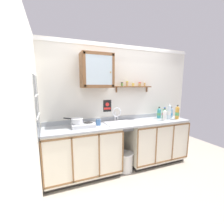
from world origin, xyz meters
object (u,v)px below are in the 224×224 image
Objects in this scene: bottle_water_blue_2 at (171,113)px; wall_cabinet at (97,71)px; bottle_detergent_teal_4 at (159,113)px; warning_sign at (107,106)px; bottle_opaque_white_1 at (165,115)px; mug at (98,122)px; sink at (119,124)px; hot_plate_stove at (83,125)px; bottle_soda_green_0 at (164,113)px; saucepan at (77,121)px; trash_bin at (125,161)px; bottle_juice_amber_5 at (177,113)px; bottle_water_clear_3 at (169,112)px.

wall_cabinet reaches higher than bottle_water_blue_2.
bottle_detergent_teal_4 is 1.17m from warning_sign.
bottle_opaque_white_1 reaches higher than mug.
bottle_detergent_teal_4 is (0.99, 0.07, 0.13)m from sink.
hot_plate_stove is 1.83m from bottle_soda_green_0.
saucepan is 2.39× the size of mug.
sink reaches higher than bottle_water_blue_2.
warning_sign reaches higher than sink.
trash_bin is (0.49, -0.13, -0.79)m from mug.
hot_plate_stove is 0.29m from mug.
bottle_water_blue_2 is (0.16, -0.03, 0.00)m from bottle_soda_green_0.
bottle_detergent_teal_4 is (-0.29, 0.05, 0.00)m from bottle_water_blue_2.
wall_cabinet is at bearing 178.54° from bottle_soda_green_0.
bottle_juice_amber_5 is at bearing -8.21° from wall_cabinet.
trash_bin is at bearing 179.51° from bottle_juice_amber_5.
sink is at bearing -175.88° from bottle_detergent_teal_4.
warning_sign is at bearing 27.51° from hot_plate_stove.
bottle_juice_amber_5 is (0.14, -0.08, -0.02)m from bottle_water_clear_3.
hot_plate_stove is at bearing -152.49° from warning_sign.
bottle_opaque_white_1 is 0.22m from bottle_detergent_teal_4.
bottle_detergent_teal_4 is 0.82× the size of bottle_juice_amber_5.
bottle_water_blue_2 is 1.89m from wall_cabinet.
saucepan reaches higher than trash_bin.
warning_sign is at bearing 164.65° from bottle_juice_amber_5.
bottle_juice_amber_5 is at bearing -30.22° from bottle_water_clear_3.
hot_plate_stove is 1.63× the size of bottle_water_blue_2.
bottle_juice_amber_5 is at bearing -89.68° from bottle_water_blue_2.
mug is at bearing 174.46° from bottle_opaque_white_1.
bottle_water_blue_2 is 0.98× the size of bottle_detergent_teal_4.
warning_sign reaches higher than bottle_water_clear_3.
saucepan is at bearing -177.77° from bottle_soda_green_0.
bottle_detergent_teal_4 reaches higher than bottle_opaque_white_1.
bottle_opaque_white_1 is at bearing -157.94° from bottle_water_clear_3.
wall_cabinet is at bearing 153.90° from trash_bin.
sink is 0.89× the size of wall_cabinet.
warning_sign is 0.63× the size of trash_bin.
mug is 0.35× the size of trash_bin.
sink is 1.34× the size of hot_plate_stove.
mug is at bearing -137.10° from warning_sign.
bottle_juice_amber_5 reaches higher than hot_plate_stove.
bottle_detergent_teal_4 is 0.67× the size of trash_bin.
trash_bin is (-1.05, -0.19, -0.84)m from bottle_soda_green_0.
mug is 0.55× the size of warning_sign.
bottle_soda_green_0 is 0.78× the size of bottle_juice_amber_5.
wall_cabinet is (0.30, 0.14, 0.93)m from hot_plate_stove.
bottle_opaque_white_1 is 0.32m from bottle_juice_amber_5.
warning_sign is at bearing 171.23° from bottle_water_blue_2.
wall_cabinet is 0.72m from warning_sign.
bottle_water_clear_3 is 1.10× the size of bottle_juice_amber_5.
sink is 1.14m from bottle_soda_green_0.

